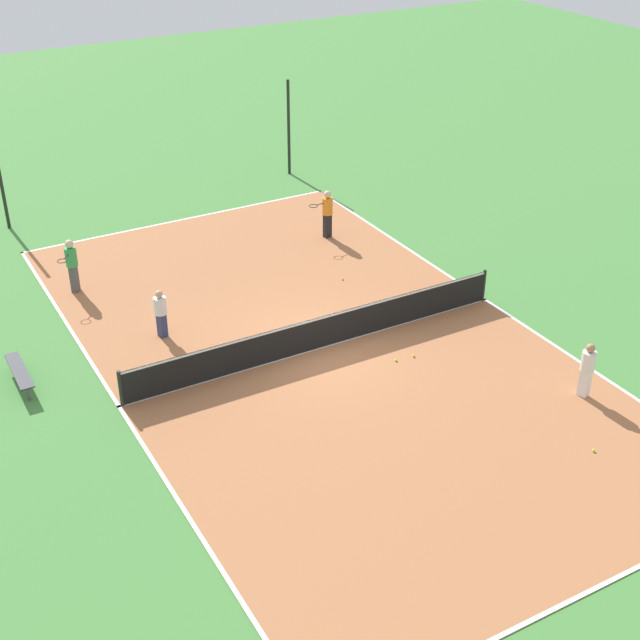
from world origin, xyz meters
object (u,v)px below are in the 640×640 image
Objects in this scene: player_far_white at (587,367)px; fence_post_back_left at (0,177)px; player_near_white at (161,311)px; player_center_orange at (327,211)px; tennis_ball_far_baseline at (342,279)px; tennis_net at (320,332)px; fence_post_back_right at (289,128)px; tennis_ball_midcourt at (414,356)px; tennis_ball_near_net at (594,450)px; bench at (19,372)px; player_far_green at (72,262)px; tennis_ball_right_alley at (396,360)px.

fence_post_back_left reaches higher than player_far_white.
player_center_orange is at bearing 100.27° from player_near_white.
player_center_orange reaches higher than tennis_ball_far_baseline.
tennis_net is 13.93m from fence_post_back_right.
tennis_ball_far_baseline is (0.66, 4.93, 0.00)m from tennis_ball_midcourt.
tennis_net is 4.22m from tennis_ball_far_baseline.
tennis_net is at bearing -65.91° from fence_post_back_left.
tennis_net is 168.03× the size of tennis_ball_far_baseline.
tennis_ball_near_net is 20.03m from fence_post_back_right.
fence_post_back_left reaches higher than bench.
fence_post_back_left is at bearing -134.49° from player_far_green.
bench is 0.49× the size of fence_post_back_right.
player_center_orange is at bearing 58.79° from tennis_net.
bench is at bearing 139.35° from tennis_ball_near_net.
tennis_ball_far_baseline is at bearing 104.82° from player_far_green.
fence_post_back_right is at bearing 73.55° from tennis_ball_right_alley.
tennis_ball_midcourt is at bearing 25.83° from player_far_white.
fence_post_back_left is (-2.09, 9.92, 1.10)m from player_near_white.
tennis_net is 5.98× the size of bench.
player_far_white is 22.31× the size of tennis_ball_midcourt.
player_near_white is 6.68m from tennis_ball_right_alley.
fence_post_back_left is at bearing 114.26° from tennis_ball_near_net.
bench is at bearing -141.87° from fence_post_back_right.
player_far_white is (0.83, -11.66, -0.13)m from player_center_orange.
player_center_orange is 25.11× the size of tennis_ball_near_net.
tennis_ball_near_net is (-0.59, -13.51, -0.95)m from player_center_orange.
player_near_white is (4.07, 0.52, 0.44)m from bench.
player_far_green is 1.19× the size of player_near_white.
tennis_ball_near_net and tennis_ball_far_baseline have the same top height.
player_far_green reaches higher than player_near_white.
fence_post_back_left is at bearing -10.75° from bench.
player_far_green reaches higher than bench.
player_center_orange is 1.13× the size of player_far_white.
player_far_white is at bearing 30.01° from player_near_white.
player_center_orange reaches higher than tennis_ball_near_net.
tennis_ball_right_alley and tennis_ball_far_baseline have the same top height.
player_far_green is (-4.95, 6.64, 0.48)m from tennis_net.
fence_post_back_left is (-8.30, 9.40, 1.88)m from tennis_ball_far_baseline.
tennis_ball_near_net is at bearing 80.33° from player_center_orange.
tennis_net is 4.51m from player_near_white.
tennis_net is 7.96m from bench.
tennis_ball_near_net is at bearing 18.91° from player_near_white.
player_far_green is at bearing -83.32° from fence_post_back_left.
player_far_white is at bearing -93.10° from fence_post_back_right.
player_far_green is (2.69, 4.43, 0.62)m from bench.
player_far_white is at bearing -48.53° from tennis_net.
bench is at bearing 7.59° from player_far_green.
tennis_ball_right_alley is 1.00× the size of tennis_ball_near_net.
player_center_orange is at bearing -106.00° from fence_post_back_right.
bench is 9.86m from tennis_ball_right_alley.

